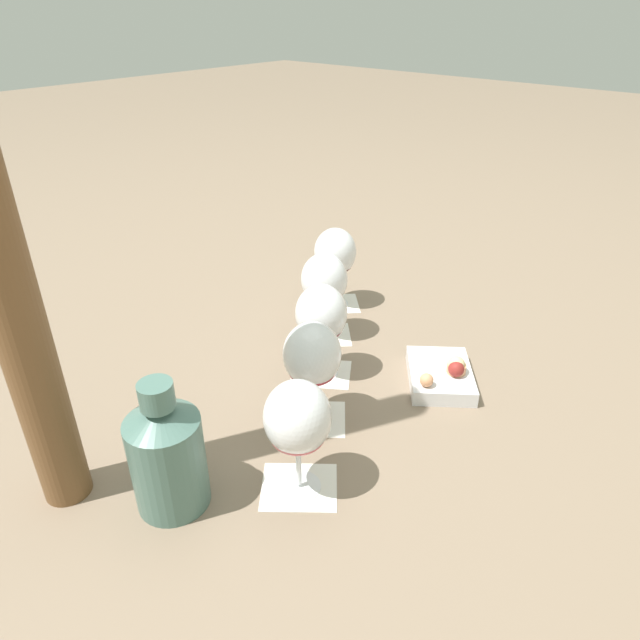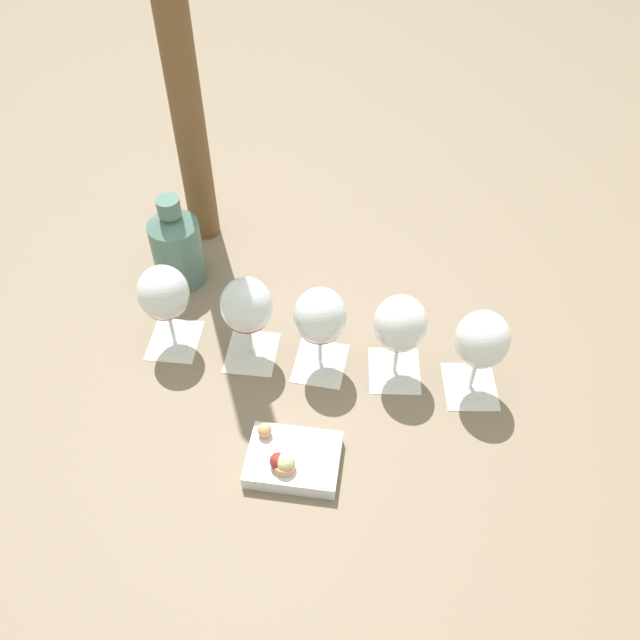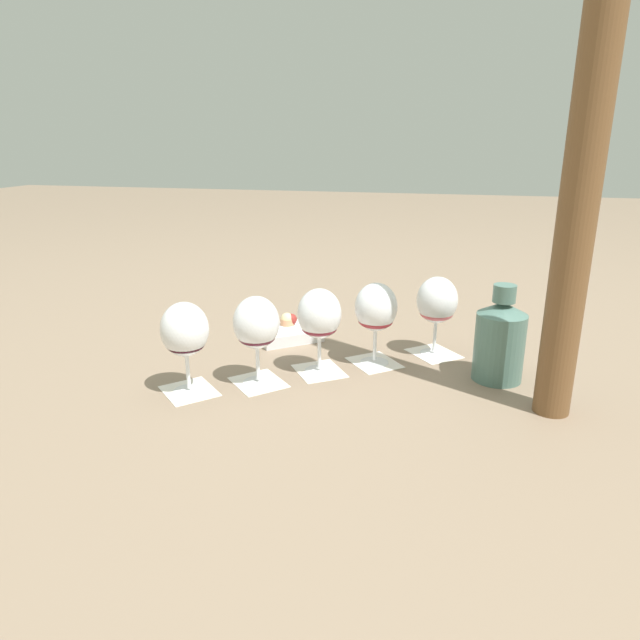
{
  "view_description": "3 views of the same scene",
  "coord_description": "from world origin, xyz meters",
  "px_view_note": "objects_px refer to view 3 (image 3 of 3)",
  "views": [
    {
      "loc": [
        -0.65,
        -0.57,
        0.61
      ],
      "look_at": [
        -0.0,
        0.0,
        0.11
      ],
      "focal_mm": 32.0,
      "sensor_mm": 36.0,
      "label": 1
    },
    {
      "loc": [
        0.57,
        -0.55,
        0.96
      ],
      "look_at": [
        -0.0,
        0.0,
        0.11
      ],
      "focal_mm": 38.0,
      "sensor_mm": 36.0,
      "label": 2
    },
    {
      "loc": [
        -0.26,
        1.08,
        0.47
      ],
      "look_at": [
        -0.0,
        0.0,
        0.11
      ],
      "focal_mm": 32.0,
      "sensor_mm": 36.0,
      "label": 3
    }
  ],
  "objects_px": {
    "wine_glass_2": "(320,317)",
    "umbrella_pole": "(591,114)",
    "snack_dish": "(288,332)",
    "ceramic_vase": "(500,339)",
    "wine_glass_0": "(437,303)",
    "wine_glass_1": "(376,310)",
    "wine_glass_3": "(256,326)",
    "wine_glass_4": "(185,333)"
  },
  "relations": [
    {
      "from": "wine_glass_4",
      "to": "wine_glass_0",
      "type": "bearing_deg",
      "value": -145.23
    },
    {
      "from": "ceramic_vase",
      "to": "wine_glass_2",
      "type": "bearing_deg",
      "value": 7.38
    },
    {
      "from": "wine_glass_4",
      "to": "wine_glass_1",
      "type": "bearing_deg",
      "value": -145.17
    },
    {
      "from": "wine_glass_2",
      "to": "ceramic_vase",
      "type": "distance_m",
      "value": 0.36
    },
    {
      "from": "wine_glass_0",
      "to": "wine_glass_4",
      "type": "relative_size",
      "value": 1.0
    },
    {
      "from": "wine_glass_1",
      "to": "wine_glass_4",
      "type": "relative_size",
      "value": 1.0
    },
    {
      "from": "ceramic_vase",
      "to": "umbrella_pole",
      "type": "relative_size",
      "value": 0.2
    },
    {
      "from": "snack_dish",
      "to": "umbrella_pole",
      "type": "height_order",
      "value": "umbrella_pole"
    },
    {
      "from": "wine_glass_2",
      "to": "wine_glass_4",
      "type": "bearing_deg",
      "value": 34.52
    },
    {
      "from": "wine_glass_4",
      "to": "ceramic_vase",
      "type": "height_order",
      "value": "ceramic_vase"
    },
    {
      "from": "wine_glass_0",
      "to": "ceramic_vase",
      "type": "xyz_separation_m",
      "value": [
        -0.13,
        0.11,
        -0.03
      ]
    },
    {
      "from": "wine_glass_1",
      "to": "wine_glass_3",
      "type": "xyz_separation_m",
      "value": [
        0.21,
        0.16,
        -0.0
      ]
    },
    {
      "from": "ceramic_vase",
      "to": "umbrella_pole",
      "type": "height_order",
      "value": "umbrella_pole"
    },
    {
      "from": "wine_glass_2",
      "to": "wine_glass_4",
      "type": "height_order",
      "value": "same"
    },
    {
      "from": "ceramic_vase",
      "to": "umbrella_pole",
      "type": "bearing_deg",
      "value": 124.89
    },
    {
      "from": "wine_glass_1",
      "to": "umbrella_pole",
      "type": "xyz_separation_m",
      "value": [
        -0.34,
        0.15,
        0.39
      ]
    },
    {
      "from": "wine_glass_1",
      "to": "umbrella_pole",
      "type": "distance_m",
      "value": 0.54
    },
    {
      "from": "wine_glass_1",
      "to": "ceramic_vase",
      "type": "height_order",
      "value": "ceramic_vase"
    },
    {
      "from": "wine_glass_2",
      "to": "umbrella_pole",
      "type": "distance_m",
      "value": 0.6
    },
    {
      "from": "wine_glass_4",
      "to": "snack_dish",
      "type": "height_order",
      "value": "wine_glass_4"
    },
    {
      "from": "wine_glass_2",
      "to": "ceramic_vase",
      "type": "bearing_deg",
      "value": -172.62
    },
    {
      "from": "wine_glass_2",
      "to": "wine_glass_3",
      "type": "bearing_deg",
      "value": 38.07
    },
    {
      "from": "wine_glass_3",
      "to": "umbrella_pole",
      "type": "height_order",
      "value": "umbrella_pole"
    },
    {
      "from": "wine_glass_2",
      "to": "umbrella_pole",
      "type": "height_order",
      "value": "umbrella_pole"
    },
    {
      "from": "wine_glass_1",
      "to": "wine_glass_2",
      "type": "distance_m",
      "value": 0.13
    },
    {
      "from": "wine_glass_1",
      "to": "snack_dish",
      "type": "bearing_deg",
      "value": -25.02
    },
    {
      "from": "wine_glass_3",
      "to": "snack_dish",
      "type": "height_order",
      "value": "wine_glass_3"
    },
    {
      "from": "wine_glass_0",
      "to": "umbrella_pole",
      "type": "height_order",
      "value": "umbrella_pole"
    },
    {
      "from": "wine_glass_3",
      "to": "umbrella_pole",
      "type": "xyz_separation_m",
      "value": [
        -0.56,
        -0.0,
        0.39
      ]
    },
    {
      "from": "wine_glass_4",
      "to": "umbrella_pole",
      "type": "height_order",
      "value": "umbrella_pole"
    },
    {
      "from": "wine_glass_0",
      "to": "wine_glass_2",
      "type": "height_order",
      "value": "same"
    },
    {
      "from": "snack_dish",
      "to": "ceramic_vase",
      "type": "bearing_deg",
      "value": 164.42
    },
    {
      "from": "wine_glass_0",
      "to": "snack_dish",
      "type": "xyz_separation_m",
      "value": [
        0.35,
        -0.02,
        -0.1
      ]
    },
    {
      "from": "wine_glass_1",
      "to": "ceramic_vase",
      "type": "bearing_deg",
      "value": 173.68
    },
    {
      "from": "wine_glass_3",
      "to": "snack_dish",
      "type": "distance_m",
      "value": 0.29
    },
    {
      "from": "snack_dish",
      "to": "umbrella_pole",
      "type": "xyz_separation_m",
      "value": [
        -0.57,
        0.26,
        0.49
      ]
    },
    {
      "from": "wine_glass_2",
      "to": "wine_glass_4",
      "type": "xyz_separation_m",
      "value": [
        0.23,
        0.15,
        -0.0
      ]
    },
    {
      "from": "snack_dish",
      "to": "umbrella_pole",
      "type": "bearing_deg",
      "value": 155.43
    },
    {
      "from": "ceramic_vase",
      "to": "snack_dish",
      "type": "height_order",
      "value": "ceramic_vase"
    },
    {
      "from": "wine_glass_1",
      "to": "umbrella_pole",
      "type": "bearing_deg",
      "value": 155.73
    },
    {
      "from": "wine_glass_3",
      "to": "wine_glass_2",
      "type": "bearing_deg",
      "value": -141.93
    },
    {
      "from": "wine_glass_1",
      "to": "wine_glass_3",
      "type": "bearing_deg",
      "value": 36.83
    }
  ]
}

